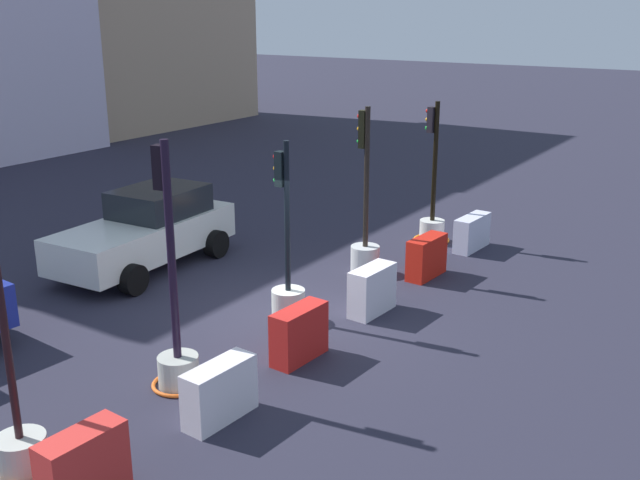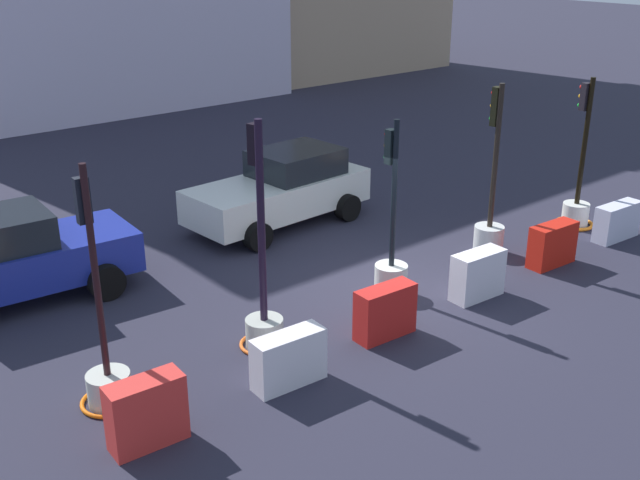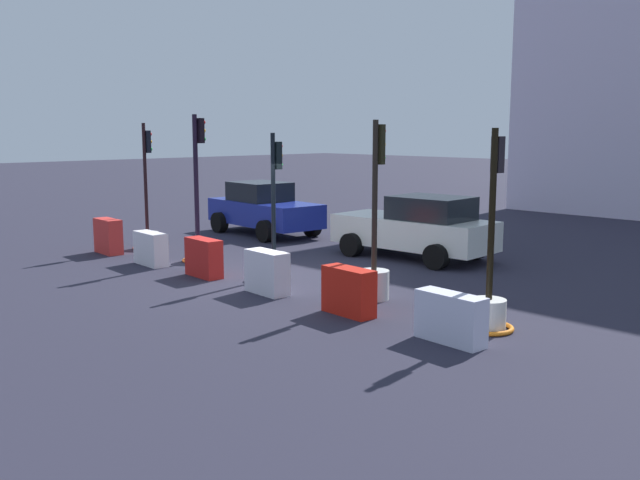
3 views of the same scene
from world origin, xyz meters
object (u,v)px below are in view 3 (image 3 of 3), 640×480
at_px(construction_barrier_0, 108,236).
at_px(construction_barrier_3, 267,272).
at_px(car_blue_estate, 264,209).
at_px(construction_barrier_4, 349,291).
at_px(traffic_light_1, 198,232).
at_px(traffic_light_0, 148,228).
at_px(traffic_light_3, 374,264).
at_px(traffic_light_2, 274,250).
at_px(construction_barrier_2, 204,258).
at_px(car_white_van, 417,228).
at_px(construction_barrier_5, 450,318).
at_px(construction_barrier_1, 151,249).
at_px(traffic_light_4, 489,296).

relative_size(construction_barrier_0, construction_barrier_3, 0.96).
xyz_separation_m(construction_barrier_3, car_blue_estate, (-6.30, 5.07, 0.37)).
bearing_deg(construction_barrier_4, traffic_light_1, 170.72).
xyz_separation_m(traffic_light_1, construction_barrier_4, (6.12, -1.00, -0.30)).
height_order(traffic_light_0, traffic_light_3, traffic_light_3).
bearing_deg(traffic_light_3, traffic_light_2, -177.99).
bearing_deg(construction_barrier_2, construction_barrier_3, -0.76).
relative_size(traffic_light_0, car_white_van, 0.80).
bearing_deg(construction_barrier_5, traffic_light_0, 174.01).
relative_size(traffic_light_2, car_blue_estate, 0.75).
distance_m(construction_barrier_0, construction_barrier_5, 10.91).
xyz_separation_m(traffic_light_3, car_white_van, (-2.15, 4.01, 0.09)).
height_order(construction_barrier_0, construction_barrier_2, construction_barrier_0).
xyz_separation_m(traffic_light_2, construction_barrier_3, (1.06, -1.08, -0.19)).
bearing_deg(car_white_van, construction_barrier_3, -85.92).
height_order(construction_barrier_0, construction_barrier_4, construction_barrier_0).
xyz_separation_m(traffic_light_3, construction_barrier_1, (-6.04, -1.29, -0.30)).
xyz_separation_m(traffic_light_4, construction_barrier_0, (-10.93, -1.02, -0.11)).
distance_m(construction_barrier_2, car_white_van, 5.50).
xyz_separation_m(traffic_light_3, construction_barrier_3, (-1.78, -1.18, -0.26)).
relative_size(traffic_light_0, traffic_light_3, 1.00).
distance_m(traffic_light_0, construction_barrier_4, 8.74).
bearing_deg(traffic_light_3, construction_barrier_1, -167.92).
height_order(traffic_light_4, construction_barrier_1, traffic_light_4).
distance_m(construction_barrier_3, construction_barrier_5, 4.45).
relative_size(traffic_light_3, traffic_light_4, 1.05).
bearing_deg(traffic_light_1, traffic_light_3, 1.80).
distance_m(construction_barrier_3, car_white_van, 5.22).
xyz_separation_m(construction_barrier_4, car_white_van, (-2.61, 5.19, 0.37)).
height_order(construction_barrier_0, construction_barrier_5, construction_barrier_0).
xyz_separation_m(construction_barrier_1, construction_barrier_3, (4.25, 0.11, 0.03)).
bearing_deg(construction_barrier_3, construction_barrier_4, 0.17).
height_order(car_white_van, car_blue_estate, car_blue_estate).
relative_size(traffic_light_4, car_blue_estate, 0.78).
bearing_deg(traffic_light_4, construction_barrier_1, -173.11).
relative_size(traffic_light_2, traffic_light_3, 0.93).
bearing_deg(construction_barrier_4, traffic_light_3, 111.08).
relative_size(traffic_light_2, construction_barrier_2, 3.04).
height_order(construction_barrier_5, car_white_van, car_white_van).
relative_size(traffic_light_0, traffic_light_1, 0.95).
bearing_deg(traffic_light_3, construction_barrier_2, -163.93).
distance_m(construction_barrier_1, car_white_van, 6.59).
xyz_separation_m(traffic_light_3, construction_barrier_2, (-4.01, -1.16, -0.27)).
relative_size(construction_barrier_1, construction_barrier_3, 1.08).
bearing_deg(traffic_light_2, traffic_light_0, -179.97).
distance_m(traffic_light_4, car_white_van, 6.45).
relative_size(traffic_light_0, construction_barrier_1, 3.08).
distance_m(traffic_light_2, car_blue_estate, 6.59).
relative_size(construction_barrier_1, construction_barrier_5, 0.95).
relative_size(traffic_light_1, traffic_light_3, 1.05).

